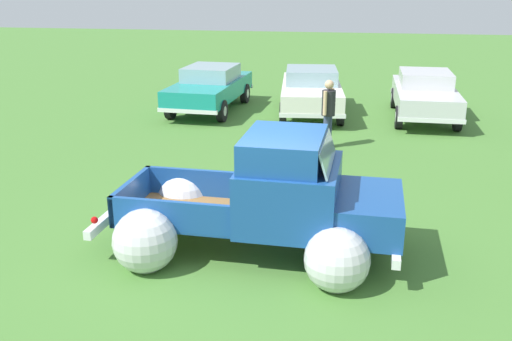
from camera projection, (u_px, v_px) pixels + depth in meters
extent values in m
plane|color=#477A33|center=(248.00, 249.00, 9.01)|extent=(80.00, 80.00, 0.00)
cylinder|color=black|center=(344.00, 213.00, 9.42)|extent=(0.77, 0.24, 0.76)
cylinder|color=silver|center=(344.00, 213.00, 9.42)|extent=(0.35, 0.24, 0.34)
cylinder|color=black|center=(337.00, 261.00, 7.80)|extent=(0.77, 0.24, 0.76)
cylinder|color=silver|center=(337.00, 261.00, 7.80)|extent=(0.35, 0.24, 0.34)
cylinder|color=black|center=(184.00, 200.00, 9.96)|extent=(0.77, 0.24, 0.76)
cylinder|color=silver|center=(184.00, 200.00, 9.96)|extent=(0.35, 0.24, 0.34)
cylinder|color=black|center=(147.00, 243.00, 8.34)|extent=(0.77, 0.24, 0.76)
cylinder|color=silver|center=(147.00, 243.00, 8.34)|extent=(0.35, 0.24, 0.34)
sphere|color=silver|center=(185.00, 196.00, 9.98)|extent=(0.99, 0.99, 0.96)
sphere|color=silver|center=(145.00, 241.00, 8.28)|extent=(0.99, 0.99, 0.96)
cube|color=olive|center=(190.00, 213.00, 9.02)|extent=(2.09, 1.60, 0.04)
cube|color=#19478C|center=(203.00, 184.00, 9.62)|extent=(2.05, 0.14, 0.50)
cube|color=#19478C|center=(174.00, 217.00, 8.27)|extent=(2.05, 0.14, 0.50)
cube|color=#19478C|center=(250.00, 204.00, 8.76)|extent=(0.12, 1.54, 0.50)
cube|color=#19478C|center=(132.00, 195.00, 9.14)|extent=(0.12, 1.54, 0.50)
cube|color=#19478C|center=(290.00, 193.00, 8.57)|extent=(1.50, 1.74, 0.95)
cube|color=#19478C|center=(284.00, 149.00, 8.36)|extent=(1.19, 1.57, 0.45)
cube|color=#8CADB7|center=(328.00, 153.00, 8.25)|extent=(0.19, 1.46, 0.38)
cube|color=#19478C|center=(359.00, 211.00, 8.43)|extent=(1.29, 1.65, 0.55)
sphere|color=silver|center=(344.00, 210.00, 9.43)|extent=(0.95, 0.95, 0.92)
sphere|color=silver|center=(337.00, 260.00, 7.76)|extent=(0.95, 0.95, 0.92)
cube|color=silver|center=(116.00, 211.00, 9.29)|extent=(0.18, 1.98, 0.14)
cube|color=silver|center=(394.00, 235.00, 8.43)|extent=(0.18, 1.98, 0.14)
sphere|color=red|center=(136.00, 185.00, 9.96)|extent=(0.11, 0.11, 0.11)
sphere|color=red|center=(94.00, 220.00, 8.49)|extent=(0.11, 0.11, 0.11)
cylinder|color=black|center=(222.00, 111.00, 17.00)|extent=(0.23, 0.67, 0.66)
cylinder|color=silver|center=(222.00, 111.00, 17.00)|extent=(0.23, 0.31, 0.30)
cylinder|color=black|center=(171.00, 108.00, 17.35)|extent=(0.23, 0.67, 0.66)
cylinder|color=silver|center=(171.00, 108.00, 17.35)|extent=(0.23, 0.31, 0.30)
cylinder|color=black|center=(245.00, 93.00, 19.64)|extent=(0.23, 0.67, 0.66)
cylinder|color=silver|center=(245.00, 93.00, 19.64)|extent=(0.23, 0.31, 0.30)
cylinder|color=black|center=(200.00, 91.00, 19.99)|extent=(0.23, 0.67, 0.66)
cylinder|color=silver|center=(200.00, 91.00, 19.99)|extent=(0.23, 0.31, 0.30)
cube|color=teal|center=(210.00, 89.00, 18.37)|extent=(2.00, 4.55, 0.55)
cube|color=#8CADB7|center=(211.00, 73.00, 18.38)|extent=(1.62, 1.95, 0.45)
cube|color=silver|center=(228.00, 85.00, 20.48)|extent=(1.83, 0.20, 0.12)
cube|color=silver|center=(187.00, 111.00, 16.43)|extent=(1.83, 0.20, 0.12)
cylinder|color=black|center=(341.00, 114.00, 16.58)|extent=(0.27, 0.68, 0.66)
cylinder|color=silver|center=(341.00, 114.00, 16.58)|extent=(0.24, 0.32, 0.30)
cylinder|color=black|center=(283.00, 113.00, 16.70)|extent=(0.27, 0.68, 0.66)
cylinder|color=silver|center=(283.00, 113.00, 16.70)|extent=(0.24, 0.32, 0.30)
cylinder|color=black|center=(335.00, 95.00, 19.28)|extent=(0.27, 0.68, 0.66)
cylinder|color=silver|center=(335.00, 95.00, 19.28)|extent=(0.24, 0.32, 0.30)
cylinder|color=black|center=(285.00, 95.00, 19.40)|extent=(0.27, 0.68, 0.66)
cylinder|color=silver|center=(285.00, 95.00, 19.40)|extent=(0.24, 0.32, 0.30)
cube|color=silver|center=(311.00, 92.00, 17.87)|extent=(2.26, 4.63, 0.55)
cube|color=#8CADB7|center=(311.00, 75.00, 17.88)|extent=(1.76, 2.03, 0.45)
cube|color=silver|center=(310.00, 88.00, 20.02)|extent=(1.87, 0.29, 0.12)
cube|color=silver|center=(312.00, 116.00, 15.88)|extent=(1.87, 0.29, 0.12)
cylinder|color=black|center=(458.00, 120.00, 15.95)|extent=(0.20, 0.66, 0.66)
cylinder|color=silver|center=(458.00, 120.00, 15.95)|extent=(0.21, 0.30, 0.30)
cylinder|color=black|center=(399.00, 117.00, 16.23)|extent=(0.20, 0.66, 0.66)
cylinder|color=silver|center=(399.00, 117.00, 16.23)|extent=(0.21, 0.30, 0.30)
cylinder|color=black|center=(444.00, 100.00, 18.62)|extent=(0.20, 0.66, 0.66)
cylinder|color=silver|center=(444.00, 100.00, 18.62)|extent=(0.21, 0.30, 0.30)
cylinder|color=black|center=(394.00, 98.00, 18.89)|extent=(0.20, 0.66, 0.66)
cylinder|color=silver|center=(394.00, 98.00, 18.89)|extent=(0.21, 0.30, 0.30)
cube|color=silver|center=(424.00, 96.00, 17.30)|extent=(1.77, 4.48, 0.55)
cube|color=silver|center=(425.00, 79.00, 17.31)|extent=(1.51, 1.89, 0.45)
cube|color=silver|center=(418.00, 91.00, 19.43)|extent=(1.80, 0.11, 0.12)
cube|color=silver|center=(431.00, 120.00, 15.34)|extent=(1.80, 0.11, 0.12)
cylinder|color=navy|center=(326.00, 132.00, 14.27)|extent=(0.19, 0.19, 0.84)
cylinder|color=navy|center=(329.00, 131.00, 14.40)|extent=(0.19, 0.19, 0.84)
cylinder|color=#26262B|center=(329.00, 103.00, 14.10)|extent=(0.44, 0.44, 0.63)
cylinder|color=#DBAD84|center=(325.00, 103.00, 13.91)|extent=(0.12, 0.12, 0.60)
cylinder|color=#DBAD84|center=(332.00, 100.00, 14.27)|extent=(0.12, 0.12, 0.60)
sphere|color=#DBAD84|center=(329.00, 85.00, 13.95)|extent=(0.29, 0.29, 0.23)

